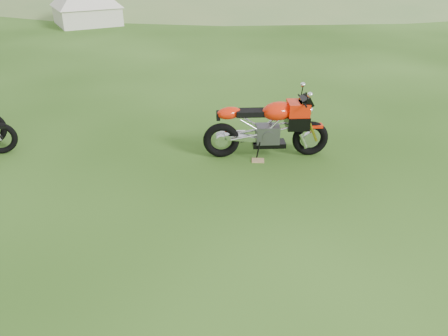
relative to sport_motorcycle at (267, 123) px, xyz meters
name	(u,v)px	position (x,y,z in m)	size (l,w,h in m)	color
ground	(236,213)	(-1.32, -1.61, -0.68)	(120.00, 120.00, 0.00)	#20410D
sport_motorcycle	(267,123)	(0.00, 0.00, 0.00)	(2.26, 0.57, 1.36)	red
plywood_board	(258,160)	(-0.24, -0.16, -0.67)	(0.23, 0.19, 0.02)	tan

